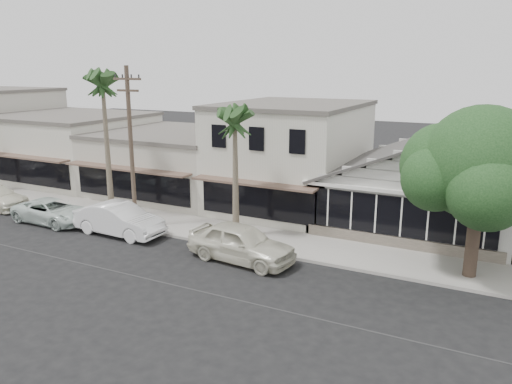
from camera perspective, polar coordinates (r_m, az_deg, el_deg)
The scene contains 13 objects.
ground at distance 20.28m, azimuth -3.25°, elevation -11.98°, with size 140.00×140.00×0.00m, color black.
sidewalk_north at distance 29.66m, azimuth -10.13°, elevation -3.46°, with size 90.00×3.50×0.15m, color #9E9991.
corner_shop at distance 29.19m, azimuth 17.91°, elevation 0.95°, with size 10.40×8.60×5.10m.
row_building_near at distance 32.17m, azimuth 4.11°, elevation 3.93°, with size 8.00×10.00×6.50m, color beige.
row_building_midnear at distance 36.75m, azimuth -8.98°, elevation 3.24°, with size 10.00×10.00×4.20m, color #B4AFA2.
row_building_midfar at distance 43.60m, azimuth -20.32°, elevation 4.77°, with size 11.00×10.00×5.00m, color beige.
utility_pole at distance 28.05m, azimuth -14.09°, elevation 5.23°, with size 1.80×0.24×9.00m.
car_0 at distance 23.52m, azimuth -1.71°, elevation -5.82°, with size 2.13×5.29×1.80m, color beige.
car_1 at distance 28.13m, azimuth -15.34°, elevation -3.04°, with size 1.83×5.24×1.73m, color white.
car_2 at distance 31.58m, azimuth -22.24°, elevation -2.06°, with size 2.31×5.00×1.39m, color silver.
shade_tree at distance 22.64m, azimuth 24.21°, elevation 2.72°, with size 6.74×6.10×7.48m.
palm_east at distance 25.32m, azimuth -2.43°, elevation 8.24°, with size 2.92×2.92×7.46m.
palm_mid at distance 30.22m, azimuth -17.13°, elevation 11.59°, with size 3.33×3.33×9.17m.
Camera 1 is at (9.23, -15.72, 8.91)m, focal length 35.00 mm.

